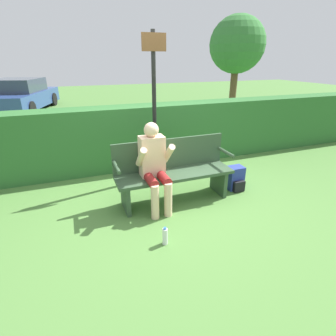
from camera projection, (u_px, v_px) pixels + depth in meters
ground_plane at (175, 200)px, 4.07m from camera, size 40.00×40.00×0.00m
hedge_back at (144, 136)px, 5.26m from camera, size 12.00×0.56×1.21m
park_bench at (173, 171)px, 3.95m from camera, size 1.77×0.48×0.93m
person_seated at (154, 163)px, 3.65m from camera, size 0.48×0.57×1.24m
backpack at (235, 179)px, 4.37m from camera, size 0.26×0.27×0.39m
water_bottle at (165, 236)px, 3.08m from camera, size 0.06×0.06×0.23m
signpost at (154, 100)px, 4.35m from camera, size 0.39×0.09×2.45m
parked_car at (20, 96)px, 10.90m from camera, size 2.97×4.51×1.29m
tree at (237, 45)px, 9.56m from camera, size 2.02×2.02×3.52m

